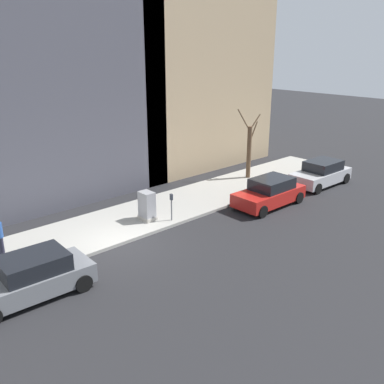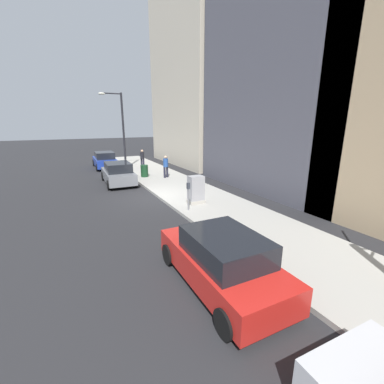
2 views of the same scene
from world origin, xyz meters
name	(u,v)px [view 1 (image 1 of 2)]	position (x,y,z in m)	size (l,w,h in m)	color
ground_plane	(122,245)	(0.00, 0.00, 0.00)	(120.00, 120.00, 0.00)	#232326
sidewalk	(98,230)	(2.00, 0.00, 0.07)	(4.00, 36.00, 0.15)	#9E9B93
parked_car_silver	(321,173)	(-1.17, -13.83, 0.74)	(2.01, 4.24, 1.52)	#B7B7BC
parked_car_red	(270,193)	(-1.26, -8.61, 0.74)	(1.97, 4.22, 1.52)	red
parked_car_grey	(31,277)	(-1.25, 4.50, 0.74)	(2.06, 4.26, 1.52)	slate
parking_meter	(171,204)	(0.45, -3.18, 0.98)	(0.14, 0.10, 1.35)	slate
utility_box	(147,206)	(1.30, -2.34, 0.85)	(0.83, 0.61, 1.43)	#A8A399
bare_tree	(249,150)	(2.61, -11.38, 1.96)	(0.92, 1.26, 4.34)	brown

